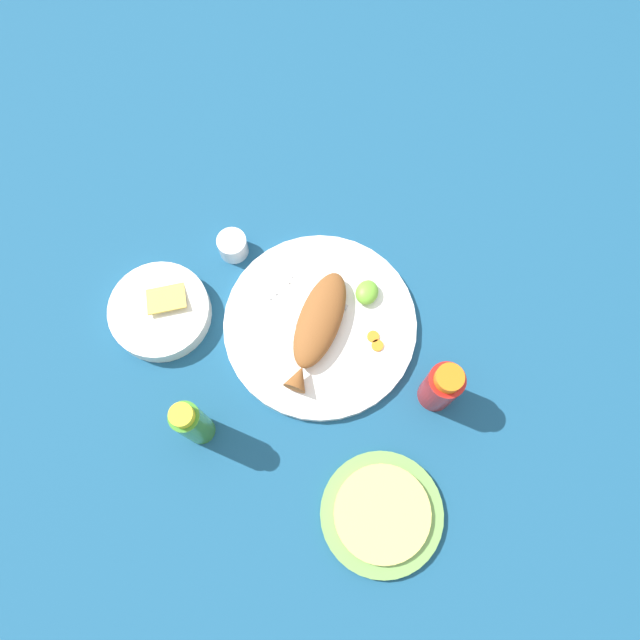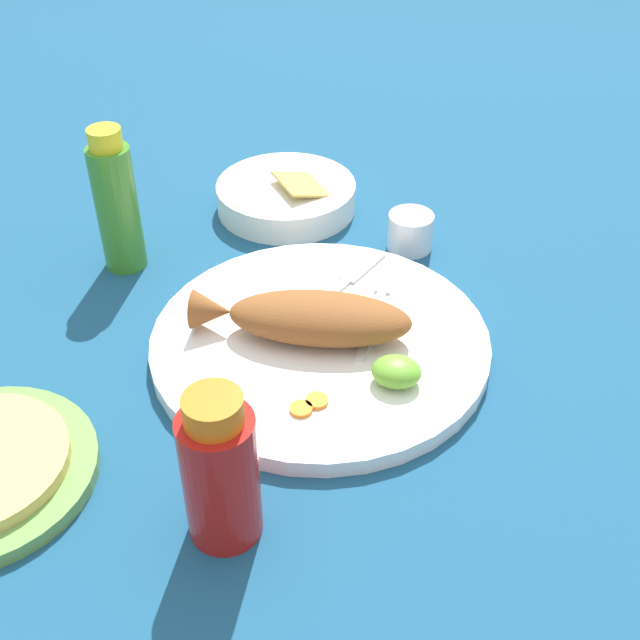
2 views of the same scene
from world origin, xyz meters
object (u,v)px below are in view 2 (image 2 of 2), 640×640
object	(u,v)px
hot_sauce_bottle_red	(220,471)
guacamole_bowl	(286,195)
main_plate	(320,342)
fork_near	(342,285)
hot_sauce_bottle_green	(117,204)
fork_far	(380,298)
fried_fish	(309,317)
salt_cup	(410,234)

from	to	relation	value
hot_sauce_bottle_red	guacamole_bowl	bearing A→B (deg)	95.40
main_plate	fork_near	xyz separation A→B (m)	(0.01, 0.09, 0.01)
main_plate	hot_sauce_bottle_green	distance (m)	0.29
fork_near	fork_far	xyz separation A→B (m)	(0.04, -0.02, 0.00)
fork_far	hot_sauce_bottle_red	bearing A→B (deg)	167.99
main_plate	fork_far	distance (m)	0.09
hot_sauce_bottle_red	hot_sauce_bottle_green	size ratio (longest dim) A/B	0.84
main_plate	fork_near	distance (m)	0.09
hot_sauce_bottle_green	guacamole_bowl	distance (m)	0.23
hot_sauce_bottle_red	hot_sauce_bottle_green	distance (m)	0.41
hot_sauce_bottle_red	guacamole_bowl	size ratio (longest dim) A/B	0.80
main_plate	hot_sauce_bottle_green	world-z (taller)	hot_sauce_bottle_green
fried_fish	hot_sauce_bottle_red	xyz separation A→B (m)	(-0.03, -0.23, 0.03)
guacamole_bowl	fried_fish	bearing A→B (deg)	-74.32
salt_cup	hot_sauce_bottle_green	bearing A→B (deg)	-164.93
guacamole_bowl	fork_near	bearing A→B (deg)	-62.11
fried_fish	fork_far	size ratio (longest dim) A/B	1.21
hot_sauce_bottle_green	hot_sauce_bottle_red	bearing A→B (deg)	-59.03
main_plate	fork_near	bearing A→B (deg)	83.29
fried_fish	guacamole_bowl	distance (m)	0.29
fork_far	hot_sauce_bottle_green	size ratio (longest dim) A/B	1.08
hot_sauce_bottle_green	fork_far	bearing A→B (deg)	-8.70
hot_sauce_bottle_green	guacamole_bowl	size ratio (longest dim) A/B	0.96
fried_fish	fork_far	bearing A→B (deg)	45.02
hot_sauce_bottle_red	salt_cup	xyz separation A→B (m)	(0.12, 0.44, -0.05)
fork_far	hot_sauce_bottle_green	distance (m)	0.31
hot_sauce_bottle_green	salt_cup	bearing A→B (deg)	15.07
fried_fish	hot_sauce_bottle_red	bearing A→B (deg)	-99.82
main_plate	salt_cup	xyz separation A→B (m)	(0.08, 0.21, 0.01)
fried_fish	guacamole_bowl	size ratio (longest dim) A/B	1.25
fried_fish	fork_far	xyz separation A→B (m)	(0.07, 0.07, -0.02)
main_plate	salt_cup	distance (m)	0.22
salt_cup	fork_near	bearing A→B (deg)	-119.53
fork_near	hot_sauce_bottle_red	size ratio (longest dim) A/B	1.20
hot_sauce_bottle_red	hot_sauce_bottle_green	world-z (taller)	hot_sauce_bottle_green
main_plate	hot_sauce_bottle_green	xyz separation A→B (m)	(-0.25, 0.12, 0.07)
hot_sauce_bottle_red	hot_sauce_bottle_green	xyz separation A→B (m)	(-0.21, 0.35, 0.01)
fork_far	guacamole_bowl	xyz separation A→B (m)	(-0.14, 0.20, 0.00)
main_plate	hot_sauce_bottle_green	size ratio (longest dim) A/B	2.01
main_plate	fried_fish	bearing A→B (deg)	-177.34
fork_near	salt_cup	size ratio (longest dim) A/B	3.17
fried_fish	salt_cup	distance (m)	0.23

